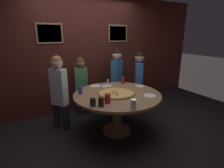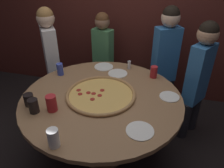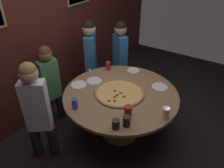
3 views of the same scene
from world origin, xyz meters
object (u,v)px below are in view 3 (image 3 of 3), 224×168
object	(u,v)px
drink_cup_near_left	(127,121)
drink_cup_centre_back	(165,113)
white_plate_near_front	(133,70)
diner_far_left	(50,81)
drink_cup_beside_pizza	(116,124)
diner_side_left	(91,57)
giant_pizza	(119,92)
drink_cup_front_edge	(128,111)
dining_table	(121,101)
diner_far_right	(120,55)
diner_centre_back	(37,108)
white_plate_beside_cup	(79,85)
condiment_shaker	(90,72)
drink_cup_near_right	(75,104)
drink_cup_far_right	(108,66)
white_plate_left_side	(94,81)
white_plate_right_side	(160,87)

from	to	relation	value
drink_cup_near_left	drink_cup_centre_back	size ratio (longest dim) A/B	0.87
white_plate_near_front	diner_far_left	size ratio (longest dim) A/B	0.15
drink_cup_beside_pizza	diner_side_left	size ratio (longest dim) A/B	0.08
giant_pizza	diner_side_left	world-z (taller)	diner_side_left
drink_cup_front_edge	drink_cup_centre_back	bearing A→B (deg)	-60.37
dining_table	drink_cup_front_edge	xyz separation A→B (m)	(-0.35, -0.31, 0.21)
dining_table	drink_cup_near_left	size ratio (longest dim) A/B	12.02
diner_far_right	white_plate_near_front	bearing A→B (deg)	-1.98
drink_cup_front_edge	diner_centre_back	bearing A→B (deg)	118.17
white_plate_beside_cup	condiment_shaker	bearing A→B (deg)	6.10
drink_cup_centre_back	diner_side_left	distance (m)	1.73
drink_cup_near_right	diner_side_left	bearing A→B (deg)	29.38
dining_table	drink_cup_beside_pizza	distance (m)	0.68
drink_cup_near_right	drink_cup_far_right	world-z (taller)	drink_cup_near_right
white_plate_left_side	diner_side_left	bearing A→B (deg)	42.01
dining_table	drink_cup_centre_back	distance (m)	0.72
white_plate_beside_cup	white_plate_near_front	xyz separation A→B (m)	(0.77, -0.44, 0.00)
drink_cup_far_right	diner_far_right	size ratio (longest dim) A/B	0.09
dining_table	white_plate_left_side	distance (m)	0.50
white_plate_beside_cup	drink_cup_near_right	bearing A→B (deg)	-144.31
condiment_shaker	diner_centre_back	xyz separation A→B (m)	(-1.00, 0.01, -0.00)
drink_cup_centre_back	condiment_shaker	world-z (taller)	drink_cup_centre_back
dining_table	white_plate_right_side	distance (m)	0.58
white_plate_near_front	diner_far_left	bearing A→B (deg)	136.28
dining_table	diner_far_right	xyz separation A→B (m)	(0.90, 0.56, 0.17)
drink_cup_front_edge	diner_side_left	size ratio (longest dim) A/B	0.10
drink_cup_beside_pizza	white_plate_near_front	distance (m)	1.28
drink_cup_front_edge	drink_cup_near_left	world-z (taller)	drink_cup_front_edge
drink_cup_near_right	white_plate_left_side	bearing A→B (deg)	16.20
dining_table	white_plate_near_front	bearing A→B (deg)	13.55
dining_table	diner_centre_back	bearing A→B (deg)	143.36
giant_pizza	diner_centre_back	distance (m)	1.05
drink_cup_centre_back	white_plate_near_front	distance (m)	1.12
white_plate_near_front	dining_table	bearing A→B (deg)	-166.45
white_plate_left_side	white_plate_near_front	bearing A→B (deg)	-29.32
diner_far_left	giant_pizza	bearing A→B (deg)	121.42
white_plate_beside_cup	white_plate_left_side	size ratio (longest dim) A/B	1.03
drink_cup_beside_pizza	drink_cup_front_edge	bearing A→B (deg)	-4.58
drink_cup_centre_back	diner_side_left	xyz separation A→B (m)	(0.68, 1.59, -0.01)
dining_table	giant_pizza	size ratio (longest dim) A/B	2.28
drink_cup_beside_pizza	white_plate_near_front	bearing A→B (deg)	20.01
diner_side_left	diner_far_left	distance (m)	0.84
drink_cup_beside_pizza	white_plate_left_side	xyz separation A→B (m)	(0.63, 0.76, -0.05)
dining_table	diner_side_left	bearing A→B (deg)	59.59
drink_cup_far_right	white_plate_beside_cup	xyz separation A→B (m)	(-0.59, 0.10, -0.06)
drink_cup_beside_pizza	dining_table	bearing A→B (deg)	26.39
dining_table	giant_pizza	xyz separation A→B (m)	(-0.01, 0.01, 0.15)
white_plate_beside_cup	drink_cup_near_left	bearing A→B (deg)	-109.10
giant_pizza	drink_cup_near_right	bearing A→B (deg)	153.01
white_plate_right_side	diner_centre_back	distance (m)	1.62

